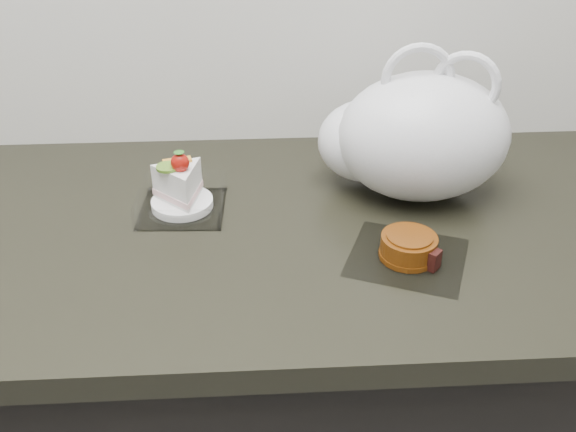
{
  "coord_description": "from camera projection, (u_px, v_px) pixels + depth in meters",
  "views": [
    {
      "loc": [
        0.15,
        0.83,
        1.44
      ],
      "look_at": [
        0.19,
        1.64,
        0.94
      ],
      "focal_mm": 40.0,
      "sensor_mm": 36.0,
      "label": 1
    }
  ],
  "objects": [
    {
      "name": "mooncake_wrap",
      "position": [
        409.0,
        249.0,
        0.92
      ],
      "size": [
        0.21,
        0.2,
        0.04
      ],
      "rotation": [
        0.0,
        0.0,
        -0.21
      ],
      "color": "white",
      "rests_on": "counter"
    },
    {
      "name": "counter",
      "position": [
        188.0,
        420.0,
        1.24
      ],
      "size": [
        2.04,
        0.64,
        0.9
      ],
      "color": "black",
      "rests_on": "ground"
    },
    {
      "name": "plastic_bag",
      "position": [
        412.0,
        136.0,
        1.04
      ],
      "size": [
        0.34,
        0.27,
        0.26
      ],
      "rotation": [
        0.0,
        0.0,
        -0.22
      ],
      "color": "white",
      "rests_on": "counter"
    },
    {
      "name": "cake_tray",
      "position": [
        181.0,
        193.0,
        1.03
      ],
      "size": [
        0.14,
        0.14,
        0.11
      ],
      "rotation": [
        0.0,
        0.0,
        -0.05
      ],
      "color": "white",
      "rests_on": "counter"
    }
  ]
}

